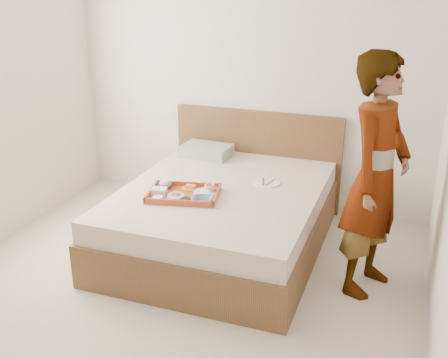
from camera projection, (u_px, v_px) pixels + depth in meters
ground at (159, 308)px, 3.64m from camera, size 3.50×4.00×0.01m
wall_back at (249, 73)px, 4.92m from camera, size 3.50×0.01×2.60m
bed at (222, 217)px, 4.39m from camera, size 1.65×2.00×0.53m
headboard at (257, 158)px, 5.16m from camera, size 1.65×0.06×0.95m
pillow at (207, 151)px, 5.03m from camera, size 0.47×0.34×0.11m
tray at (184, 194)px, 4.11m from camera, size 0.61×0.50×0.05m
prawn_plate at (205, 192)px, 4.15m from camera, size 0.22×0.22×0.01m
navy_bowl_big at (203, 200)px, 3.97m from camera, size 0.18×0.18×0.04m
sauce_dish at (185, 200)px, 3.97m from camera, size 0.09×0.09×0.03m
meat_plate at (176, 196)px, 4.09m from camera, size 0.16×0.16×0.01m
bread_plate at (189, 188)px, 4.23m from camera, size 0.16×0.16×0.01m
salad_bowl at (165, 186)px, 4.25m from camera, size 0.14×0.14×0.04m
plastic_tub at (159, 191)px, 4.12m from camera, size 0.13×0.12×0.05m
cheese_round at (158, 198)px, 4.01m from camera, size 0.09×0.09×0.03m
dinner_plate at (267, 183)px, 4.38m from camera, size 0.23×0.23×0.01m
person at (376, 177)px, 3.60m from camera, size 0.59×0.72×1.71m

